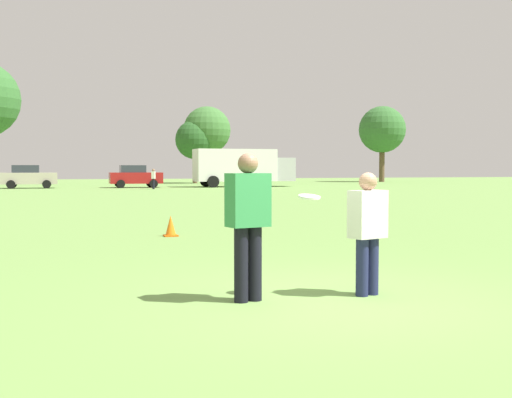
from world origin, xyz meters
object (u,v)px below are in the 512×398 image
Objects in this scene: traffic_cone at (171,226)px; frisbee at (309,197)px; player_defender at (368,227)px; box_truck at (242,166)px; player_thrower at (248,218)px; parked_car_center at (29,177)px; bystander_sideline_watcher at (153,178)px; parked_car_mid_right at (135,176)px.

frisbee is at bearing -86.80° from traffic_cone.
player_defender is 5.59× the size of frisbee.
box_truck reaches higher than frisbee.
player_thrower is at bearing -106.77° from box_truck.
box_truck reaches higher than parked_car_center.
bystander_sideline_watcher reaches higher than traffic_cone.
player_defender is at bearing -4.74° from player_thrower.
player_thrower is at bearing -175.76° from frisbee.
traffic_cone is 38.55m from box_truck.
parked_car_mid_right reaches higher than player_thrower.
player_defender is 0.18× the size of box_truck.
parked_car_mid_right is (8.20, -0.86, 0.00)m from parked_car_center.
parked_car_center reaches higher than bystander_sideline_watcher.
box_truck is (17.11, -1.50, 0.83)m from parked_car_center.
player_defender is 0.98× the size of bystander_sideline_watcher.
frisbee is 0.06× the size of parked_car_center.
bystander_sideline_watcher is (4.67, 32.82, 0.64)m from traffic_cone.
bystander_sideline_watcher is at bearing -29.07° from parked_car_center.
bystander_sideline_watcher is at bearing 84.93° from player_defender.
parked_car_mid_right reaches higher than traffic_cone.
parked_car_center is 17.20m from box_truck.
bystander_sideline_watcher is at bearing 83.91° from frisbee.
frisbee is at bearing 165.24° from player_defender.
parked_car_center is at bearing 175.00° from box_truck.
box_truck is at bearing 75.10° from player_defender.
box_truck is (12.33, 43.55, 0.53)m from frisbee.
parked_car_mid_right is (3.82, 36.98, 0.69)m from traffic_cone.
player_defender is 45.27m from box_truck.
player_defender is at bearing -93.51° from parked_car_mid_right.
frisbee is at bearing -96.09° from bystander_sideline_watcher.
parked_car_center is 2.72× the size of bystander_sideline_watcher.
player_thrower is 0.20× the size of box_truck.
player_thrower reaches higher than frisbee.
parked_car_center is (-4.78, 45.05, -0.30)m from frisbee.
player_thrower is 40.40m from bystander_sideline_watcher.
frisbee is 45.30m from parked_car_center.
parked_car_mid_right is (2.72, 44.37, 0.07)m from player_defender.
traffic_cone is at bearing -98.10° from bystander_sideline_watcher.
frisbee is at bearing -105.81° from box_truck.
parked_car_center is (-3.98, 45.11, -0.06)m from player_thrower.
box_truck is (11.63, 43.74, 0.90)m from player_defender.
player_defender is at bearing -104.90° from box_truck.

